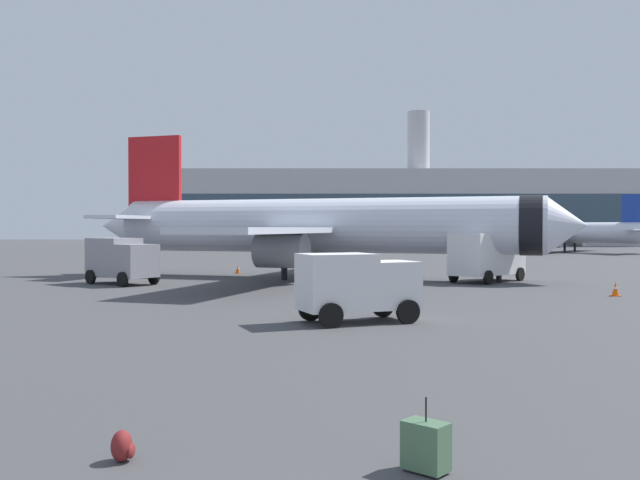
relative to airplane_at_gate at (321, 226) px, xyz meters
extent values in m
cylinder|color=silver|center=(0.22, -0.07, 0.04)|extent=(29.69, 12.96, 3.80)
cone|color=silver|center=(15.61, -5.12, 0.04)|extent=(3.41, 4.18, 3.61)
cone|color=silver|center=(-15.55, 5.10, 0.04)|extent=(4.11, 4.25, 3.42)
cylinder|color=black|center=(13.52, -4.44, 0.04)|extent=(2.54, 4.12, 3.88)
cube|color=silver|center=(1.77, 7.84, -0.26)|extent=(9.55, 16.70, 0.36)
cube|color=silver|center=(-3.22, -7.36, -0.26)|extent=(9.55, 16.70, 0.36)
cylinder|color=gray|center=(0.99, 5.46, -1.56)|extent=(3.73, 3.09, 2.20)
cylinder|color=gray|center=(-2.44, -4.99, -1.56)|extent=(3.73, 3.09, 2.20)
cube|color=red|center=(-12.61, 4.14, 3.64)|extent=(4.29, 1.71, 6.40)
cube|color=silver|center=(-12.08, 7.33, 0.64)|extent=(4.34, 6.51, 0.24)
cube|color=silver|center=(-14.08, 1.25, 0.64)|extent=(4.34, 6.51, 0.24)
cylinder|color=black|center=(11.62, -3.81, -2.76)|extent=(0.36, 0.36, 1.80)
cylinder|color=black|center=(-0.93, 2.83, -2.76)|extent=(0.44, 0.44, 1.80)
cylinder|color=black|center=(-2.43, -1.73, -2.76)|extent=(0.44, 0.44, 1.80)
cylinder|color=silver|center=(34.49, 51.22, -0.83)|extent=(19.07, 17.37, 2.90)
cone|color=silver|center=(25.23, 59.42, -0.83)|extent=(3.20, 3.28, 2.76)
cylinder|color=black|center=(26.49, 58.31, -0.83)|extent=(2.76, 2.92, 2.96)
cube|color=silver|center=(31.01, 46.14, -1.06)|extent=(10.85, 11.58, 0.27)
cube|color=silver|center=(39.12, 55.28, -1.06)|extent=(10.85, 11.58, 0.27)
cylinder|color=gray|center=(32.28, 47.57, -2.05)|extent=(2.94, 2.88, 1.68)
cylinder|color=gray|center=(37.85, 53.85, -2.05)|extent=(2.94, 2.88, 1.68)
cube|color=#193899|center=(42.21, 44.38, 1.92)|extent=(2.70, 2.43, 4.89)
cube|color=silver|center=(40.87, 42.30, -0.37)|extent=(4.53, 4.75, 0.18)
cylinder|color=black|center=(27.63, 57.29, -2.97)|extent=(0.27, 0.27, 1.37)
cylinder|color=black|center=(34.42, 48.83, -2.97)|extent=(0.34, 0.34, 1.37)
cylinder|color=black|center=(36.85, 51.58, -2.97)|extent=(0.34, 0.34, 1.37)
cube|color=gray|center=(-11.22, -6.31, -2.14)|extent=(2.69, 2.77, 2.04)
cube|color=#1E232D|center=(-10.67, -6.76, -1.66)|extent=(1.31, 1.59, 0.84)
cube|color=gray|center=(-13.09, -4.80, -1.96)|extent=(3.81, 3.67, 2.40)
cylinder|color=black|center=(-10.41, -5.49, -3.21)|extent=(0.84, 0.74, 0.90)
cylinder|color=black|center=(-11.85, -7.28, -3.21)|extent=(0.84, 0.74, 0.90)
cylinder|color=black|center=(-13.02, -3.38, -3.21)|extent=(0.84, 0.74, 0.90)
cylinder|color=black|center=(-14.47, -5.17, -3.21)|extent=(0.84, 0.74, 0.90)
cube|color=white|center=(12.48, -1.72, -2.01)|extent=(2.90, 2.87, 2.29)
cube|color=#1E232D|center=(12.96, -1.20, -1.47)|extent=(1.63, 1.53, 0.95)
cube|color=white|center=(10.43, -3.91, -1.81)|extent=(4.70, 4.80, 2.70)
cylinder|color=black|center=(11.52, -0.91, -3.21)|extent=(0.77, 0.81, 0.90)
cylinder|color=black|center=(13.35, -2.62, -3.21)|extent=(0.77, 0.81, 0.90)
cylinder|color=black|center=(8.66, -3.98, -3.21)|extent=(0.77, 0.81, 0.90)
cylinder|color=black|center=(10.49, -5.69, -3.21)|extent=(0.77, 0.81, 0.90)
cube|color=white|center=(2.67, -22.37, -2.27)|extent=(2.36, 2.50, 1.78)
cube|color=#1E232D|center=(3.37, -22.10, -1.85)|extent=(0.72, 1.71, 0.74)
cube|color=white|center=(0.62, -23.17, -2.11)|extent=(3.18, 2.82, 2.10)
cylinder|color=black|center=(2.50, -21.31, -3.21)|extent=(0.92, 0.53, 0.90)
cylinder|color=black|center=(3.26, -23.27, -3.21)|extent=(0.92, 0.53, 0.90)
cylinder|color=black|center=(-0.37, -22.42, -3.21)|extent=(0.92, 0.53, 0.90)
cylinder|color=black|center=(0.39, -24.38, -3.21)|extent=(0.92, 0.53, 0.90)
cube|color=#F2590C|center=(-6.39, 5.12, -3.64)|extent=(0.44, 0.44, 0.04)
cone|color=#F2590C|center=(-6.39, 5.12, -3.33)|extent=(0.36, 0.36, 0.58)
cylinder|color=white|center=(-6.39, 5.12, -3.30)|extent=(0.23, 0.23, 0.10)
cube|color=#F2590C|center=(-1.49, 10.34, -3.64)|extent=(0.44, 0.44, 0.04)
cone|color=#F2590C|center=(-1.49, 10.34, -3.28)|extent=(0.36, 0.36, 0.68)
cylinder|color=white|center=(-1.49, 10.34, -3.24)|extent=(0.23, 0.23, 0.10)
cube|color=#F2590C|center=(15.35, -12.88, -3.64)|extent=(0.44, 0.44, 0.04)
cone|color=#F2590C|center=(15.35, -12.88, -3.26)|extent=(0.36, 0.36, 0.70)
cylinder|color=white|center=(15.35, -12.88, -3.23)|extent=(0.23, 0.23, 0.10)
cube|color=#F2590C|center=(-0.69, 6.47, -3.64)|extent=(0.44, 0.44, 0.04)
cone|color=#F2590C|center=(-0.69, 6.47, -3.33)|extent=(0.36, 0.36, 0.57)
cylinder|color=white|center=(-0.69, 6.47, -3.30)|extent=(0.23, 0.23, 0.10)
cube|color=#476B4C|center=(1.54, -38.89, -3.27)|extent=(0.74, 0.72, 0.70)
cylinder|color=black|center=(1.54, -38.89, -2.74)|extent=(0.02, 0.02, 0.36)
cylinder|color=black|center=(1.38, -38.74, -3.62)|extent=(0.08, 0.08, 0.08)
cylinder|color=black|center=(1.71, -39.03, -3.62)|extent=(0.08, 0.08, 0.08)
ellipsoid|color=maroon|center=(-3.02, -38.42, -3.42)|extent=(0.32, 0.40, 0.48)
ellipsoid|color=maroon|center=(-2.88, -38.42, -3.49)|extent=(0.12, 0.28, 0.24)
cube|color=#B2B2B7|center=(16.63, 90.10, 3.67)|extent=(95.63, 17.18, 14.64)
cube|color=#334756|center=(16.63, 81.46, 2.93)|extent=(90.85, 0.10, 6.59)
cylinder|color=#B2B2B7|center=(19.64, 90.10, 16.99)|extent=(4.40, 4.40, 12.00)
camera|label=1|loc=(0.00, -48.96, -0.09)|focal=39.12mm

